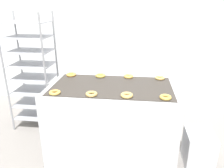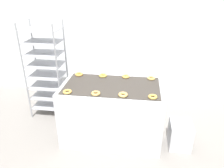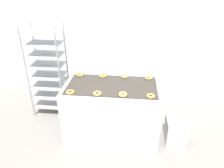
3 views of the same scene
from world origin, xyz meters
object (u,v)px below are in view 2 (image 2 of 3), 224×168
object	(u,v)px
donut_near_midleft	(96,93)
donut_near_right	(153,97)
baking_rack_cart	(46,70)
glaze_bin	(180,135)
donut_far_left	(79,74)
donut_far_midright	(126,76)
donut_near_midright	(123,95)
donut_far_midleft	(103,75)
fryer_machine	(112,112)
donut_far_right	(151,78)
donut_near_left	(67,92)

from	to	relation	value
donut_near_midleft	donut_near_right	xyz separation A→B (m)	(0.72, 0.00, 0.00)
baking_rack_cart	donut_near_midleft	bearing A→B (deg)	-39.07
glaze_bin	donut_far_left	world-z (taller)	donut_far_left
donut_near_right	donut_far_midright	size ratio (longest dim) A/B	0.99
donut_near_midright	donut_far_left	xyz separation A→B (m)	(-0.73, 0.57, -0.00)
donut_near_right	donut_far_midleft	distance (m)	0.93
fryer_machine	donut_far_midright	size ratio (longest dim) A/B	12.31
donut_near_right	donut_far_right	bearing A→B (deg)	90.37
fryer_machine	donut_near_right	xyz separation A→B (m)	(0.55, -0.29, 0.45)
fryer_machine	donut_near_midleft	xyz separation A→B (m)	(-0.17, -0.29, 0.45)
baking_rack_cart	donut_near_midleft	size ratio (longest dim) A/B	13.85
glaze_bin	donut_far_left	bearing A→B (deg)	166.31
donut_far_midleft	fryer_machine	bearing A→B (deg)	-58.34
fryer_machine	donut_far_midright	distance (m)	0.57
fryer_machine	donut_far_left	size ratio (longest dim) A/B	11.77
donut_near_left	donut_far_left	size ratio (longest dim) A/B	0.95
baking_rack_cart	donut_near_right	size ratio (longest dim) A/B	14.28
donut_far_left	donut_far_midleft	size ratio (longest dim) A/B	0.97
donut_far_left	donut_far_right	distance (m)	1.10
fryer_machine	donut_far_left	bearing A→B (deg)	152.49
fryer_machine	donut_far_right	world-z (taller)	donut_far_right
donut_near_left	donut_far_left	bearing A→B (deg)	90.53
fryer_machine	donut_near_right	size ratio (longest dim) A/B	12.47
donut_near_left	donut_far_midright	size ratio (longest dim) A/B	1.00
baking_rack_cart	donut_near_left	xyz separation A→B (m)	(0.64, -0.83, 0.06)
donut_near_midleft	donut_far_midleft	distance (m)	0.58
donut_far_midleft	donut_far_midright	xyz separation A→B (m)	(0.35, 0.01, 0.00)
donut_near_midleft	donut_far_midleft	world-z (taller)	same
donut_near_right	fryer_machine	bearing A→B (deg)	152.35
donut_near_right	donut_far_right	world-z (taller)	donut_near_right
glaze_bin	donut_far_midleft	xyz separation A→B (m)	(-1.18, 0.38, 0.69)
glaze_bin	donut_near_right	distance (m)	0.85
donut_far_midright	donut_near_left	bearing A→B (deg)	-140.15
baking_rack_cart	donut_near_midright	bearing A→B (deg)	-30.98
baking_rack_cart	glaze_bin	bearing A→B (deg)	-15.96
donut_far_midright	donut_far_right	bearing A→B (deg)	-1.61
baking_rack_cart	donut_near_midright	xyz separation A→B (m)	(1.37, -0.82, 0.06)
glaze_bin	donut_near_left	bearing A→B (deg)	-172.36
glaze_bin	donut_near_midright	world-z (taller)	donut_near_midright
donut_near_midleft	donut_near_midright	world-z (taller)	donut_near_midright
fryer_machine	donut_near_left	xyz separation A→B (m)	(-0.55, -0.30, 0.45)
donut_far_midright	fryer_machine	bearing A→B (deg)	-119.34
donut_far_left	donut_near_left	bearing A→B (deg)	-89.47
donut_near_midright	donut_near_right	world-z (taller)	donut_near_midright
donut_far_midleft	donut_far_midright	distance (m)	0.35
donut_near_midright	donut_far_right	xyz separation A→B (m)	(0.37, 0.58, -0.00)
glaze_bin	donut_far_midright	world-z (taller)	donut_far_midright
baking_rack_cart	donut_near_right	bearing A→B (deg)	-25.32
donut_near_midright	donut_near_midleft	bearing A→B (deg)	-179.06
fryer_machine	donut_near_left	world-z (taller)	donut_near_left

